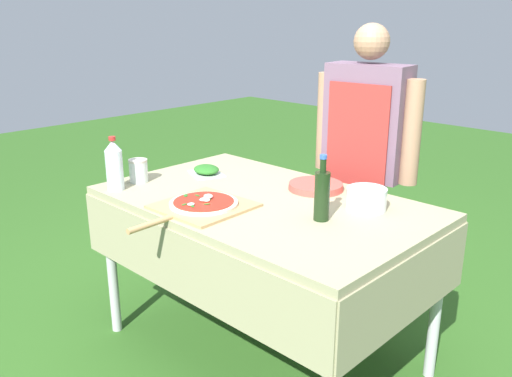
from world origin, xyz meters
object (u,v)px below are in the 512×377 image
object	(u,v)px
water_bottle	(114,165)
mixing_tub	(366,199)
oil_bottle	(322,195)
herb_container	(206,170)
person_cook	(365,150)
sauce_jar	(139,172)
prep_table	(263,217)
pizza_on_peel	(202,205)
plate_stack	(316,186)

from	to	relation	value
water_bottle	mixing_tub	xyz separation A→B (m)	(0.98, 0.58, -0.07)
oil_bottle	herb_container	world-z (taller)	oil_bottle
person_cook	water_bottle	xyz separation A→B (m)	(-0.67, -1.04, 0.00)
mixing_tub	sauce_jar	bearing A→B (deg)	-156.85
sauce_jar	prep_table	bearing A→B (deg)	20.49
pizza_on_peel	oil_bottle	distance (m)	0.51
water_bottle	sauce_jar	bearing A→B (deg)	100.95
herb_container	sauce_jar	size ratio (longest dim) A/B	1.98
person_cook	water_bottle	world-z (taller)	person_cook
water_bottle	sauce_jar	distance (m)	0.16
herb_container	sauce_jar	xyz separation A→B (m)	(-0.14, -0.31, 0.03)
herb_container	person_cook	bearing A→B (deg)	46.18
pizza_on_peel	water_bottle	xyz separation A→B (m)	(-0.48, -0.11, 0.11)
prep_table	oil_bottle	size ratio (longest dim) A/B	5.53
oil_bottle	pizza_on_peel	bearing A→B (deg)	-151.72
herb_container	mixing_tub	bearing A→B (deg)	7.82
oil_bottle	sauce_jar	bearing A→B (deg)	-167.69
oil_bottle	person_cook	bearing A→B (deg)	110.33
prep_table	oil_bottle	distance (m)	0.39
person_cook	sauce_jar	xyz separation A→B (m)	(-0.69, -0.89, -0.07)
prep_table	oil_bottle	xyz separation A→B (m)	(0.34, -0.02, 0.19)
plate_stack	mixing_tub	bearing A→B (deg)	-12.42
person_cook	herb_container	bearing A→B (deg)	40.85
water_bottle	mixing_tub	distance (m)	1.14
plate_stack	sauce_jar	bearing A→B (deg)	-144.00
pizza_on_peel	oil_bottle	bearing A→B (deg)	26.24
herb_container	mixing_tub	distance (m)	0.88
mixing_tub	plate_stack	world-z (taller)	mixing_tub
mixing_tub	herb_container	bearing A→B (deg)	-172.18
prep_table	herb_container	distance (m)	0.49
pizza_on_peel	water_bottle	distance (m)	0.50
oil_bottle	sauce_jar	world-z (taller)	oil_bottle
plate_stack	sauce_jar	size ratio (longest dim) A/B	2.29
herb_container	mixing_tub	size ratio (longest dim) A/B	1.33
person_cook	water_bottle	bearing A→B (deg)	51.97
herb_container	mixing_tub	xyz separation A→B (m)	(0.87, 0.12, 0.02)
person_cook	mixing_tub	bearing A→B (deg)	119.09
herb_container	sauce_jar	world-z (taller)	sauce_jar
pizza_on_peel	plate_stack	xyz separation A→B (m)	(0.19, 0.53, 0.00)
water_bottle	herb_container	size ratio (longest dim) A/B	1.14
oil_bottle	mixing_tub	bearing A→B (deg)	74.70
prep_table	herb_container	size ratio (longest dim) A/B	6.63
water_bottle	sauce_jar	world-z (taller)	water_bottle
water_bottle	plate_stack	distance (m)	0.93
oil_bottle	mixing_tub	xyz separation A→B (m)	(0.06, 0.22, -0.06)
plate_stack	herb_container	bearing A→B (deg)	-161.03
prep_table	pizza_on_peel	world-z (taller)	pizza_on_peel
pizza_on_peel	mixing_tub	xyz separation A→B (m)	(0.51, 0.46, 0.03)
prep_table	plate_stack	world-z (taller)	plate_stack
mixing_tub	oil_bottle	bearing A→B (deg)	-105.30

